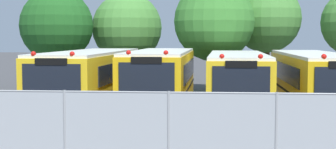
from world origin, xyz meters
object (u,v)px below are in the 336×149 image
(school_bus_3, at_px, (313,80))
(tree_3, at_px, (267,19))
(tree_1, at_px, (129,27))
(school_bus_2, at_px, (237,79))
(school_bus_1, at_px, (161,77))
(tree_0, at_px, (58,26))
(tree_2, at_px, (216,22))
(school_bus_0, at_px, (92,78))

(school_bus_3, distance_m, tree_3, 9.96)
(tree_1, bearing_deg, school_bus_3, -45.37)
(school_bus_2, bearing_deg, tree_3, -102.39)
(school_bus_1, bearing_deg, tree_3, -120.59)
(school_bus_2, bearing_deg, tree_0, -32.55)
(school_bus_3, distance_m, tree_2, 8.74)
(school_bus_1, distance_m, school_bus_2, 3.36)
(school_bus_2, relative_size, school_bus_3, 0.92)
(school_bus_0, xyz_separation_m, tree_1, (0.11, 9.71, 2.45))
(tree_2, bearing_deg, school_bus_1, -109.49)
(tree_0, xyz_separation_m, tree_3, (12.51, 2.40, 0.47))
(tree_2, bearing_deg, tree_3, 34.93)
(school_bus_1, xyz_separation_m, tree_3, (5.68, 9.27, 2.91))
(school_bus_2, bearing_deg, tree_1, -54.75)
(school_bus_1, height_order, tree_3, tree_3)
(school_bus_0, relative_size, tree_3, 1.61)
(school_bus_1, bearing_deg, school_bus_3, 179.15)
(school_bus_0, xyz_separation_m, school_bus_3, (9.69, -0.00, -0.03))
(tree_2, bearing_deg, school_bus_0, -127.70)
(school_bus_1, xyz_separation_m, tree_1, (-3.00, 9.50, 2.44))
(tree_1, bearing_deg, school_bus_1, -72.49)
(school_bus_3, bearing_deg, tree_2, -60.13)
(tree_3, bearing_deg, school_bus_1, -121.51)
(school_bus_0, xyz_separation_m, school_bus_1, (3.11, 0.20, 0.01))
(school_bus_0, xyz_separation_m, tree_3, (8.79, 9.47, 2.92))
(school_bus_3, bearing_deg, tree_1, -44.98)
(school_bus_0, xyz_separation_m, tree_0, (-3.72, 7.07, 2.45))
(tree_0, height_order, tree_3, tree_3)
(tree_2, distance_m, tree_3, 3.90)
(tree_1, height_order, tree_2, tree_2)
(school_bus_2, relative_size, tree_3, 1.47)
(tree_2, bearing_deg, school_bus_2, -83.05)
(school_bus_2, bearing_deg, school_bus_3, 178.88)
(school_bus_1, height_order, tree_0, tree_0)
(school_bus_2, distance_m, tree_3, 10.05)
(school_bus_1, height_order, tree_1, tree_1)
(school_bus_2, relative_size, tree_1, 1.58)
(tree_2, bearing_deg, school_bus_3, -60.52)
(tree_0, bearing_deg, school_bus_3, -27.79)
(tree_3, bearing_deg, school_bus_0, -132.86)
(school_bus_2, xyz_separation_m, tree_3, (2.32, 9.32, 2.97))
(school_bus_2, distance_m, tree_2, 7.63)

